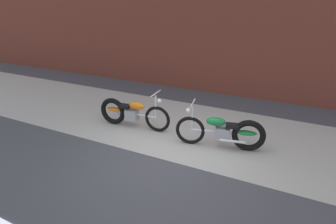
% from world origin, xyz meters
% --- Properties ---
extents(ground_plane, '(80.00, 80.00, 0.00)m').
position_xyz_m(ground_plane, '(0.00, 0.00, 0.00)').
color(ground_plane, '#47474C').
extents(sidewalk_slab, '(36.00, 3.50, 0.01)m').
position_xyz_m(sidewalk_slab, '(0.00, 1.75, 0.00)').
color(sidewalk_slab, '#B2ADA3').
rests_on(sidewalk_slab, ground).
extents(motorcycle_orange, '(2.01, 0.58, 1.03)m').
position_xyz_m(motorcycle_orange, '(-1.59, 1.09, 0.40)').
color(motorcycle_orange, black).
rests_on(motorcycle_orange, ground).
extents(motorcycle_green, '(1.98, 0.71, 1.03)m').
position_xyz_m(motorcycle_green, '(1.00, 1.10, 0.40)').
color(motorcycle_green, black).
rests_on(motorcycle_green, ground).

